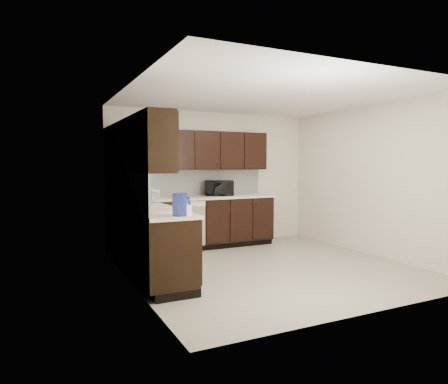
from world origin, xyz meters
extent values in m
plane|color=#9F9784|center=(0.00, 0.00, 0.00)|extent=(4.00, 4.00, 0.00)
plane|color=white|center=(0.00, 0.00, 2.50)|extent=(4.00, 4.00, 0.00)
cube|color=beige|center=(0.00, 2.00, 1.25)|extent=(4.00, 0.02, 2.50)
cube|color=beige|center=(-2.00, 0.00, 1.25)|extent=(0.02, 4.00, 2.50)
cube|color=beige|center=(2.00, 0.00, 1.25)|extent=(0.02, 4.00, 2.50)
cube|color=beige|center=(0.00, -2.00, 1.25)|extent=(4.00, 0.02, 2.50)
cube|color=black|center=(-0.50, 1.70, 0.45)|extent=(3.00, 0.60, 0.90)
cube|color=black|center=(-1.70, 0.30, 0.45)|extent=(0.60, 2.20, 0.90)
cube|color=black|center=(-0.50, 1.73, 0.05)|extent=(3.00, 0.54, 0.10)
cube|color=black|center=(-1.67, 0.30, 0.05)|extent=(0.54, 2.20, 0.10)
cube|color=beige|center=(-0.50, 1.70, 0.92)|extent=(3.03, 0.63, 0.04)
cube|color=beige|center=(-1.70, 0.30, 0.92)|extent=(0.63, 2.23, 0.04)
cube|color=silver|center=(-0.50, 1.99, 1.18)|extent=(3.00, 0.02, 0.48)
cube|color=silver|center=(-1.99, 0.60, 1.18)|extent=(0.02, 2.80, 0.48)
cube|color=black|center=(-0.50, 1.83, 1.77)|extent=(3.00, 0.33, 0.70)
cube|color=black|center=(-1.83, 0.43, 1.77)|extent=(0.33, 2.47, 0.70)
cube|color=beige|center=(-0.70, 1.41, 0.50)|extent=(0.58, 0.02, 0.78)
cube|color=beige|center=(-0.70, 1.40, 0.84)|extent=(0.58, 0.03, 0.08)
cylinder|color=black|center=(-0.70, 1.39, 0.84)|extent=(0.04, 0.02, 0.04)
cube|color=beige|center=(-1.68, 0.00, 0.95)|extent=(0.54, 0.82, 0.03)
cube|color=beige|center=(-1.68, -0.20, 0.86)|extent=(0.42, 0.34, 0.16)
cube|color=beige|center=(-1.68, 0.20, 0.86)|extent=(0.42, 0.34, 0.16)
cylinder|color=silver|center=(-1.90, 0.00, 1.07)|extent=(0.03, 0.03, 0.26)
cylinder|color=silver|center=(-1.85, 0.00, 1.19)|extent=(0.14, 0.02, 0.02)
cylinder|color=#B2B2B7|center=(-1.68, -0.20, 0.89)|extent=(0.20, 0.20, 0.10)
imported|color=black|center=(0.02, 1.73, 1.08)|extent=(0.59, 0.50, 0.28)
imported|color=gray|center=(-1.53, -0.70, 1.03)|extent=(0.11, 0.11, 0.18)
imported|color=gray|center=(-1.76, 1.22, 1.05)|extent=(0.09, 0.09, 0.22)
cube|color=#B4B4B6|center=(-1.75, 1.77, 1.06)|extent=(0.42, 0.34, 0.23)
cube|color=silver|center=(-1.65, 1.00, 1.03)|extent=(0.57, 0.48, 0.19)
cylinder|color=navy|center=(-1.62, -0.70, 1.07)|extent=(0.21, 0.21, 0.25)
cylinder|color=#0C8979|center=(-1.56, 0.81, 1.04)|extent=(0.11, 0.11, 0.20)
cylinder|color=white|center=(-1.56, 1.35, 1.08)|extent=(0.17, 0.17, 0.29)
camera|label=1|loc=(-3.11, -4.93, 1.52)|focal=32.00mm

